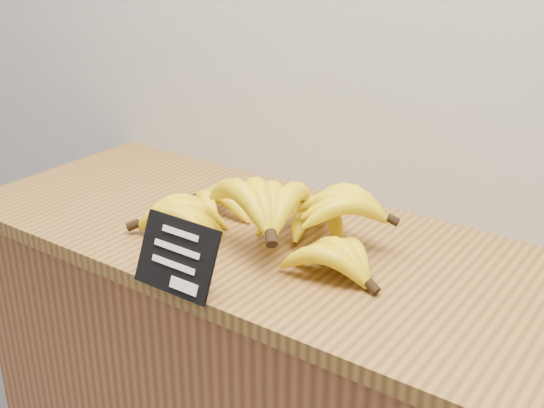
{
  "coord_description": "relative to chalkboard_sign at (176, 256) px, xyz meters",
  "views": [
    {
      "loc": [
        0.56,
        1.78,
        1.5
      ],
      "look_at": [
        -0.09,
        2.7,
        1.02
      ],
      "focal_mm": 45.0,
      "sensor_mm": 36.0,
      "label": 1
    }
  ],
  "objects": [
    {
      "name": "counter_top",
      "position": [
        0.05,
        0.26,
        -0.07
      ],
      "size": [
        1.37,
        0.54,
        0.03
      ],
      "primitive_type": "cube",
      "color": "olive",
      "rests_on": "counter"
    },
    {
      "name": "banana_pile",
      "position": [
        0.03,
        0.23,
        -0.0
      ],
      "size": [
        0.52,
        0.36,
        0.13
      ],
      "color": "yellow",
      "rests_on": "counter_top"
    },
    {
      "name": "chalkboard_sign",
      "position": [
        0.0,
        0.0,
        0.0
      ],
      "size": [
        0.15,
        0.05,
        0.12
      ],
      "primitive_type": "cube",
      "rotation": [
        -0.41,
        0.0,
        0.0
      ],
      "color": "black",
      "rests_on": "counter_top"
    }
  ]
}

